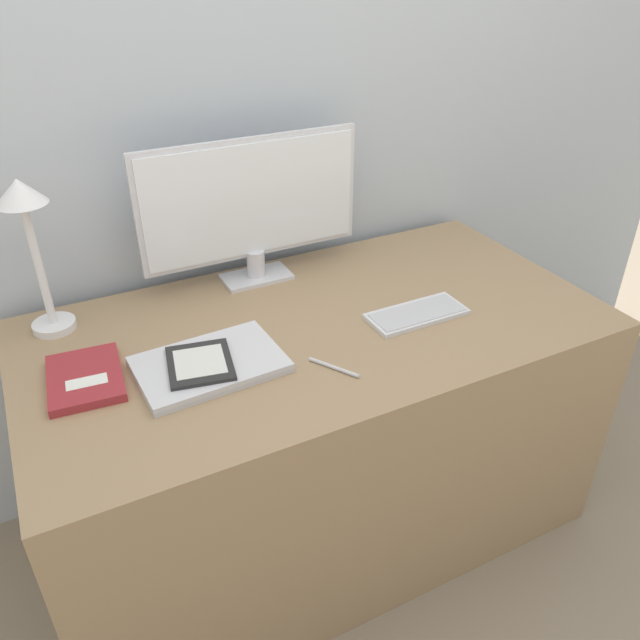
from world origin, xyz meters
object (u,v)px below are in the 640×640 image
Objects in this scene: monitor at (252,206)px; laptop at (210,365)px; keyboard at (417,314)px; notebook at (85,378)px; ereader at (200,363)px; pen at (334,367)px; desk_lamp at (29,229)px.

laptop is at bearing -125.63° from monitor.
notebook is at bearing 172.98° from keyboard.
laptop reaches higher than keyboard.
pen is at bearing -23.91° from ereader.
keyboard is 0.56m from laptop.
pen is at bearing -27.23° from laptop.
laptop is at bearing 152.77° from pen.
pen is (0.28, -0.12, -0.02)m from ereader.
monitor is 5.31× the size of pen.
monitor is 0.50m from laptop.
monitor is at bearing 2.31° from desk_lamp.
monitor reaches higher than keyboard.
pen is at bearing -91.09° from monitor.
monitor reaches higher than laptop.
keyboard is at bearing -52.92° from monitor.
laptop reaches higher than pen.
notebook is 1.92× the size of pen.
monitor is 1.60× the size of desk_lamp.
monitor is at bearing 54.37° from laptop.
laptop is at bearing -16.71° from notebook.
ereader is 0.82× the size of notebook.
laptop is at bearing -49.44° from desk_lamp.
notebook is 0.56m from pen.
ereader is (-0.29, -0.37, -0.19)m from monitor.
pen is at bearing -22.07° from notebook.
ereader reaches higher than pen.
laptop is at bearing 17.44° from ereader.
keyboard is 0.32m from pen.
pen is (0.25, -0.13, -0.01)m from laptop.
desk_lamp is (-0.85, 0.37, 0.27)m from keyboard.
desk_lamp is (-0.30, 0.34, 0.26)m from laptop.
desk_lamp is 3.31× the size of pen.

